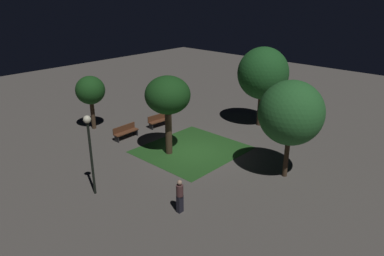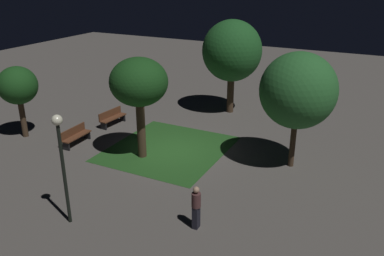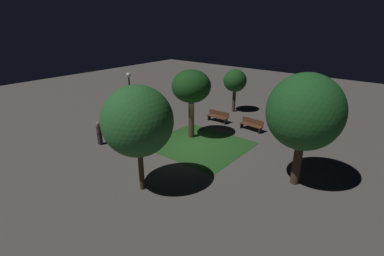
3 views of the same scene
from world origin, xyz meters
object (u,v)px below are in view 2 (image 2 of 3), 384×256
object	(u,v)px
bench_front_right	(112,117)
tree_left_canopy	(298,91)
tree_tall_center	(139,83)
lamp_post_path_center	(61,150)
pedestrian	(196,206)
tree_lawn_side	(232,51)
tree_back_right	(18,86)
bench_by_lamp	(75,135)

from	to	relation	value
bench_front_right	tree_left_canopy	xyz separation A→B (m)	(0.50, 10.43, 3.07)
tree_tall_center	lamp_post_path_center	distance (m)	5.75
pedestrian	bench_front_right	bearing A→B (deg)	-127.62
tree_lawn_side	tree_back_right	world-z (taller)	tree_lawn_side
bench_front_right	pedestrian	size ratio (longest dim) A/B	1.14
tree_tall_center	lamp_post_path_center	xyz separation A→B (m)	(5.65, 0.67, -0.82)
bench_front_right	bench_by_lamp	world-z (taller)	same
bench_by_lamp	lamp_post_path_center	size ratio (longest dim) A/B	0.45
tree_tall_center	pedestrian	bearing A→B (deg)	50.61
bench_front_right	tree_back_right	world-z (taller)	tree_back_right
tree_tall_center	pedestrian	xyz separation A→B (m)	(3.95, 4.81, -2.76)
tree_left_canopy	lamp_post_path_center	bearing A→B (deg)	-36.97
pedestrian	tree_back_right	bearing A→B (deg)	-105.25
tree_tall_center	lamp_post_path_center	world-z (taller)	tree_tall_center
bench_by_lamp	lamp_post_path_center	distance (m)	7.35
bench_front_right	pedestrian	xyz separation A→B (m)	(6.67, 8.65, 0.37)
bench_front_right	tree_back_right	bearing A→B (deg)	-42.21
tree_left_canopy	bench_front_right	bearing A→B (deg)	-92.73
pedestrian	lamp_post_path_center	bearing A→B (deg)	-67.72
tree_left_canopy	lamp_post_path_center	distance (m)	9.88
tree_lawn_side	tree_back_right	bearing A→B (deg)	-43.89
tree_tall_center	tree_back_right	size ratio (longest dim) A/B	1.26
bench_by_lamp	lamp_post_path_center	world-z (taller)	lamp_post_path_center
tree_back_right	lamp_post_path_center	world-z (taller)	lamp_post_path_center
tree_left_canopy	tree_back_right	xyz separation A→B (m)	(2.96, -13.56, -0.77)
tree_lawn_side	tree_back_right	size ratio (longest dim) A/B	1.49
bench_front_right	tree_left_canopy	distance (m)	10.88
bench_front_right	tree_tall_center	world-z (taller)	tree_tall_center
tree_tall_center	bench_by_lamp	bearing A→B (deg)	-85.20
tree_left_canopy	tree_lawn_side	bearing A→B (deg)	-137.32
bench_front_right	pedestrian	world-z (taller)	pedestrian
lamp_post_path_center	pedestrian	size ratio (longest dim) A/B	2.51
bench_by_lamp	tree_tall_center	size ratio (longest dim) A/B	0.38
bench_by_lamp	tree_lawn_side	distance (m)	10.28
bench_by_lamp	tree_tall_center	bearing A→B (deg)	94.80
bench_front_right	tree_lawn_side	size ratio (longest dim) A/B	0.32
tree_left_canopy	tree_back_right	size ratio (longest dim) A/B	1.37
tree_back_right	bench_by_lamp	bearing A→B (deg)	97.61
bench_front_right	tree_back_right	xyz separation A→B (m)	(3.45, -3.13, 2.30)
tree_back_right	pedestrian	world-z (taller)	tree_back_right
bench_by_lamp	lamp_post_path_center	xyz separation A→B (m)	(5.33, 4.51, 2.31)
bench_by_lamp	tree_back_right	size ratio (longest dim) A/B	0.48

